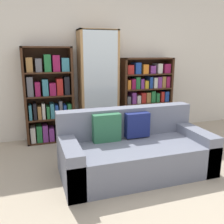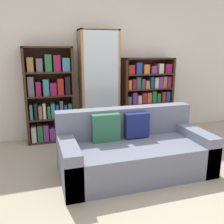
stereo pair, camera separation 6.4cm
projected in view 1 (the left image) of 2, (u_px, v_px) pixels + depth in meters
ground_plane at (162, 189)px, 2.85m from camera, size 16.00×16.00×0.00m
wall_back at (105, 61)px, 4.59m from camera, size 6.08×0.06×2.70m
couch at (134, 151)px, 3.22m from camera, size 1.89×0.91×0.79m
bookshelf_left at (49, 98)px, 4.22m from camera, size 0.81×0.32×1.61m
display_cabinet at (98, 85)px, 4.42m from camera, size 0.67×0.36×1.89m
bookshelf_right at (146, 96)px, 4.78m from camera, size 0.98×0.32×1.41m
wine_bottle at (144, 133)px, 4.32m from camera, size 0.08×0.08×0.37m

